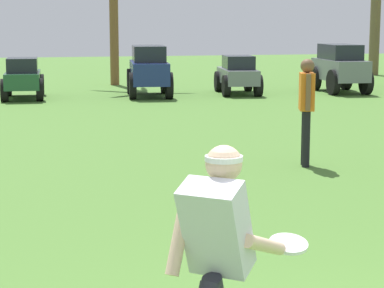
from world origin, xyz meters
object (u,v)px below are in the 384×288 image
at_px(frisbee_in_flight, 288,244).
at_px(parked_car_slot_c, 23,78).
at_px(teammate_midfield, 307,102).
at_px(frisbee_thrower, 216,258).
at_px(parked_car_slot_f, 340,67).
at_px(parked_car_slot_d, 149,70).
at_px(parked_car_slot_e, 238,74).

height_order(frisbee_in_flight, parked_car_slot_c, parked_car_slot_c).
xyz_separation_m(teammate_midfield, parked_car_slot_c, (-3.92, 10.59, -0.38)).
bearing_deg(frisbee_thrower, parked_car_slot_f, 63.74).
height_order(parked_car_slot_d, parked_car_slot_f, same).
distance_m(teammate_midfield, parked_car_slot_e, 10.72).
relative_size(frisbee_in_flight, teammate_midfield, 0.16).
bearing_deg(parked_car_slot_d, frisbee_thrower, -98.54).
distance_m(frisbee_thrower, parked_car_slot_d, 16.84).
height_order(teammate_midfield, parked_car_slot_c, teammate_midfield).
bearing_deg(teammate_midfield, frisbee_thrower, -115.82).
bearing_deg(frisbee_in_flight, frisbee_thrower, -146.05).
bearing_deg(parked_car_slot_f, frisbee_thrower, -116.26).
bearing_deg(frisbee_thrower, frisbee_in_flight, 33.95).
distance_m(frisbee_thrower, parked_car_slot_c, 16.82).
xyz_separation_m(frisbee_thrower, frisbee_in_flight, (0.57, 0.39, -0.08)).
bearing_deg(frisbee_thrower, teammate_midfield, 64.18).
bearing_deg(parked_car_slot_d, frisbee_in_flight, -96.75).
bearing_deg(parked_car_slot_d, parked_car_slot_f, -1.42).
height_order(parked_car_slot_d, parked_car_slot_e, parked_car_slot_d).
distance_m(frisbee_thrower, frisbee_in_flight, 0.70).
bearing_deg(parked_car_slot_e, parked_car_slot_f, -3.73).
bearing_deg(parked_car_slot_c, frisbee_in_flight, -84.79).
relative_size(teammate_midfield, parked_car_slot_d, 0.64).
distance_m(teammate_midfield, parked_car_slot_d, 10.46).
height_order(parked_car_slot_c, parked_car_slot_f, parked_car_slot_f).
height_order(teammate_midfield, parked_car_slot_d, teammate_midfield).
distance_m(parked_car_slot_d, parked_car_slot_e, 2.60).
relative_size(frisbee_thrower, frisbee_in_flight, 5.72).
xyz_separation_m(parked_car_slot_c, parked_car_slot_d, (3.42, -0.14, 0.18)).
xyz_separation_m(teammate_midfield, parked_car_slot_e, (2.09, 10.51, -0.38)).
bearing_deg(parked_car_slot_e, parked_car_slot_c, 179.21).
bearing_deg(parked_car_slot_f, parked_car_slot_e, 176.27).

